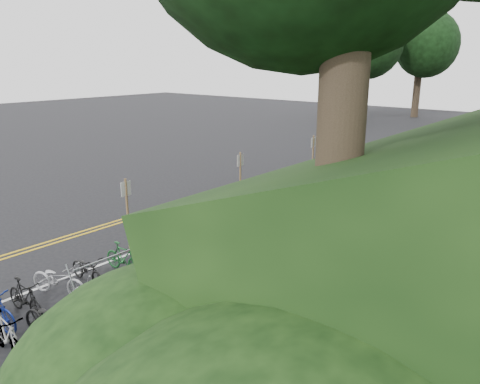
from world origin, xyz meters
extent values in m
cube|color=gold|center=(-2.15, 10.00, 0.00)|extent=(0.12, 80.00, 0.01)
cube|color=gold|center=(-1.85, 10.00, 0.00)|extent=(0.12, 80.00, 0.01)
cube|color=silver|center=(1.00, 10.00, 0.00)|extent=(0.12, 80.00, 0.01)
cube|color=silver|center=(5.20, 10.00, 0.00)|extent=(0.12, 80.00, 0.01)
cube|color=silver|center=(3.10, 4.00, 0.00)|extent=(0.10, 1.60, 0.01)
cube|color=silver|center=(3.10, 10.00, 0.00)|extent=(0.10, 1.60, 0.01)
cube|color=silver|center=(3.10, 16.00, 0.00)|extent=(0.10, 1.60, 0.01)
cube|color=silver|center=(3.10, 22.00, 0.00)|extent=(0.10, 1.60, 0.01)
cube|color=silver|center=(3.10, 28.00, 0.00)|extent=(0.10, 1.60, 0.01)
cube|color=silver|center=(3.10, 34.00, 0.00)|extent=(0.10, 1.60, 0.01)
cube|color=maroon|center=(5.70, 12.00, 0.05)|extent=(0.25, 28.00, 0.10)
cube|color=#382819|center=(6.40, 22.00, 0.08)|extent=(1.40, 44.00, 0.16)
ellipsoid|color=#284C19|center=(7.20, 3.00, 1.04)|extent=(2.00, 2.80, 1.60)
ellipsoid|color=#284C19|center=(8.00, 8.00, 1.55)|extent=(2.60, 3.64, 2.08)
ellipsoid|color=#284C19|center=(9.20, 14.00, 1.99)|extent=(2.20, 3.08, 1.76)
ellipsoid|color=#284C19|center=(7.80, 20.00, 1.56)|extent=(3.00, 4.20, 2.40)
ellipsoid|color=#284C19|center=(7.00, 6.00, 0.90)|extent=(1.80, 2.52, 1.44)
ellipsoid|color=black|center=(8.00, 0.50, 1.21)|extent=(5.28, 6.16, 3.52)
cylinder|color=#2D2319|center=(9.50, 3.00, 4.20)|extent=(0.82, 0.82, 6.00)
cylinder|color=#2D2319|center=(-9.00, 42.00, 3.00)|extent=(0.82, 0.82, 6.00)
ellipsoid|color=black|center=(-9.00, 42.00, 8.46)|extent=(8.20, 8.20, 7.79)
cylinder|color=#2D2319|center=(-6.00, 50.00, 2.77)|extent=(0.80, 0.80, 5.54)
ellipsoid|color=black|center=(-6.00, 50.00, 7.69)|extent=(7.18, 7.18, 6.82)
cylinder|color=#9A9EA7|center=(3.00, 3.00, 1.15)|extent=(0.05, 3.00, 0.05)
cylinder|color=#9A9EA7|center=(2.72, 1.60, 0.57)|extent=(0.58, 0.04, 1.13)
cylinder|color=#9A9EA7|center=(3.28, 1.60, 0.57)|extent=(0.58, 0.04, 1.13)
cylinder|color=#9A9EA7|center=(2.72, 4.40, 0.57)|extent=(0.58, 0.04, 1.13)
cylinder|color=#9A9EA7|center=(3.28, 4.40, 0.57)|extent=(0.58, 0.04, 1.13)
cylinder|color=#9A9EA7|center=(3.00, 8.00, 1.15)|extent=(0.05, 3.00, 0.05)
cylinder|color=#9A9EA7|center=(2.72, 6.60, 0.57)|extent=(0.58, 0.04, 1.13)
cylinder|color=#9A9EA7|center=(3.28, 6.60, 0.57)|extent=(0.58, 0.04, 1.13)
cylinder|color=#9A9EA7|center=(2.72, 9.40, 0.57)|extent=(0.58, 0.04, 1.13)
cylinder|color=#9A9EA7|center=(3.28, 9.40, 0.57)|extent=(0.58, 0.04, 1.13)
cylinder|color=#9A9EA7|center=(3.00, 13.00, 1.15)|extent=(0.05, 3.00, 0.05)
cylinder|color=#9A9EA7|center=(2.72, 11.60, 0.57)|extent=(0.58, 0.04, 1.13)
cylinder|color=#9A9EA7|center=(3.28, 11.60, 0.57)|extent=(0.58, 0.04, 1.13)
cylinder|color=#9A9EA7|center=(2.72, 14.40, 0.57)|extent=(0.58, 0.04, 1.13)
cylinder|color=#9A9EA7|center=(3.28, 14.40, 0.57)|extent=(0.58, 0.04, 1.13)
cylinder|color=#9A9EA7|center=(3.00, 18.00, 1.15)|extent=(0.05, 3.00, 0.05)
cylinder|color=#9A9EA7|center=(2.72, 16.60, 0.57)|extent=(0.58, 0.04, 1.13)
cylinder|color=#9A9EA7|center=(3.28, 16.60, 0.57)|extent=(0.58, 0.04, 1.13)
cylinder|color=#9A9EA7|center=(2.72, 19.40, 0.57)|extent=(0.58, 0.04, 1.13)
cylinder|color=#9A9EA7|center=(3.28, 19.40, 0.57)|extent=(0.58, 0.04, 1.13)
cylinder|color=#9A9EA7|center=(3.00, 23.00, 1.15)|extent=(0.05, 3.00, 0.05)
cylinder|color=#9A9EA7|center=(2.72, 21.60, 0.57)|extent=(0.58, 0.04, 1.13)
cylinder|color=#9A9EA7|center=(3.28, 21.60, 0.57)|extent=(0.58, 0.04, 1.13)
cylinder|color=#9A9EA7|center=(2.72, 24.40, 0.57)|extent=(0.58, 0.04, 1.13)
cylinder|color=#9A9EA7|center=(3.28, 24.40, 0.57)|extent=(0.58, 0.04, 1.13)
cylinder|color=brown|center=(0.60, 5.00, 1.25)|extent=(0.08, 0.08, 2.50)
cube|color=silver|center=(0.60, 5.00, 2.15)|extent=(0.02, 0.40, 0.50)
cylinder|color=brown|center=(0.60, 11.00, 1.25)|extent=(0.08, 0.08, 2.50)
cube|color=silver|center=(0.60, 11.00, 2.15)|extent=(0.02, 0.40, 0.50)
cylinder|color=brown|center=(0.60, 17.00, 1.25)|extent=(0.08, 0.08, 2.50)
cube|color=silver|center=(0.60, 17.00, 2.15)|extent=(0.02, 0.40, 0.50)
cylinder|color=brown|center=(0.60, 23.00, 1.25)|extent=(0.08, 0.08, 2.50)
cube|color=silver|center=(0.60, 23.00, 2.15)|extent=(0.02, 0.40, 0.50)
imported|color=slate|center=(3.61, -0.55, 0.55)|extent=(0.64, 1.85, 1.09)
imported|color=black|center=(2.19, 0.55, 0.49)|extent=(0.50, 1.65, 0.99)
imported|color=black|center=(3.72, 0.45, 0.48)|extent=(1.03, 1.91, 0.95)
imported|color=#9E9EA3|center=(1.85, 1.66, 0.48)|extent=(1.17, 1.92, 0.95)
imported|color=navy|center=(3.66, 1.59, 0.46)|extent=(0.72, 1.80, 0.93)
imported|color=black|center=(1.82, 2.58, 0.43)|extent=(0.64, 1.66, 0.86)
imported|color=#9E9EA3|center=(3.81, 2.78, 0.47)|extent=(0.90, 1.62, 0.94)
imported|color=#144C1E|center=(2.01, 3.72, 0.47)|extent=(0.58, 1.60, 0.94)
imported|color=maroon|center=(3.62, 3.75, 0.53)|extent=(0.50, 1.76, 1.05)
imported|color=#144C1E|center=(1.93, 5.06, 0.46)|extent=(0.70, 1.77, 0.91)
imported|color=#9E9EA3|center=(3.96, 5.03, 0.48)|extent=(0.70, 1.85, 0.96)
imported|color=black|center=(1.98, 6.21, 0.52)|extent=(0.86, 1.78, 1.03)
imported|color=slate|center=(3.77, 6.46, 0.42)|extent=(0.76, 1.66, 0.84)
imported|color=#9E9EA3|center=(2.06, 7.48, 0.44)|extent=(0.64, 1.70, 0.88)
imported|color=black|center=(4.18, 7.44, 0.42)|extent=(1.00, 1.68, 0.83)
imported|color=#9E9EA3|center=(1.78, 8.38, 0.54)|extent=(0.80, 1.87, 1.09)
imported|color=#144C1E|center=(4.01, 8.53, 0.45)|extent=(0.76, 1.76, 0.90)
imported|color=#9E9EA3|center=(1.89, 9.79, 0.48)|extent=(0.79, 1.65, 0.95)
imported|color=slate|center=(4.04, 9.71, 0.49)|extent=(0.82, 1.91, 0.98)
camera|label=1|loc=(13.25, -4.14, 6.32)|focal=35.00mm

